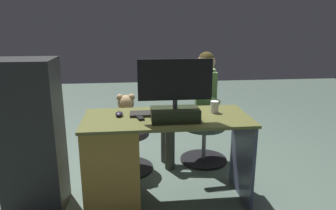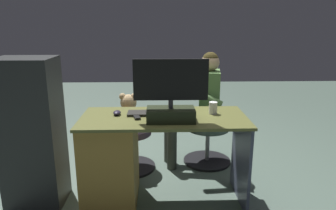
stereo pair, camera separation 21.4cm
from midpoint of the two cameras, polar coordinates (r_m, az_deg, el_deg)
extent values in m
plane|color=#4F6357|center=(3.07, 1.25, -13.62)|extent=(10.00, 10.00, 0.00)
cube|color=brown|center=(2.51, 1.70, -2.39)|extent=(1.32, 0.61, 0.02)
cube|color=olive|center=(2.65, -8.04, -10.04)|extent=(0.42, 0.56, 0.71)
cube|color=#41465D|center=(2.75, 15.24, -9.50)|extent=(0.02, 0.54, 0.71)
cube|color=black|center=(2.39, 3.06, -1.79)|extent=(0.36, 0.21, 0.10)
cylinder|color=#333338|center=(2.36, 3.09, 0.12)|extent=(0.04, 0.04, 0.07)
cube|color=black|center=(2.32, 3.15, 4.56)|extent=(0.56, 0.02, 0.31)
cube|color=black|center=(2.34, 3.13, 4.63)|extent=(0.51, 0.00, 0.28)
cube|color=black|center=(2.56, -0.25, -1.51)|extent=(0.42, 0.14, 0.02)
ellipsoid|color=#241E2F|center=(2.56, -6.86, -1.44)|extent=(0.06, 0.10, 0.04)
cylinder|color=white|center=(2.62, 10.49, -0.53)|extent=(0.07, 0.07, 0.10)
cube|color=black|center=(2.48, -3.33, -2.09)|extent=(0.08, 0.16, 0.02)
cube|color=beige|center=(2.47, 4.17, -2.12)|extent=(0.26, 0.33, 0.02)
cylinder|color=black|center=(3.32, -4.92, -11.09)|extent=(0.51, 0.51, 0.03)
cylinder|color=gray|center=(3.25, -5.00, -8.15)|extent=(0.04, 0.04, 0.35)
cylinder|color=#453849|center=(3.17, -5.08, -4.77)|extent=(0.44, 0.44, 0.06)
ellipsoid|color=tan|center=(3.13, -5.14, -2.49)|extent=(0.19, 0.16, 0.20)
sphere|color=tan|center=(3.08, -5.21, 0.44)|extent=(0.16, 0.16, 0.16)
sphere|color=beige|center=(3.15, -5.13, 0.54)|extent=(0.06, 0.06, 0.06)
sphere|color=tan|center=(3.07, -4.20, 1.53)|extent=(0.07, 0.07, 0.07)
sphere|color=tan|center=(3.07, -6.27, 1.51)|extent=(0.07, 0.07, 0.07)
cylinder|color=tan|center=(3.15, -3.36, -1.58)|extent=(0.06, 0.15, 0.10)
cylinder|color=tan|center=(3.16, -6.87, -1.60)|extent=(0.06, 0.15, 0.10)
cylinder|color=tan|center=(3.25, -4.10, -3.07)|extent=(0.07, 0.12, 0.07)
cylinder|color=tan|center=(3.26, -5.90, -3.08)|extent=(0.07, 0.12, 0.07)
cylinder|color=black|center=(3.48, 8.84, -9.94)|extent=(0.50, 0.50, 0.03)
cylinder|color=gray|center=(3.41, 8.96, -7.11)|extent=(0.04, 0.04, 0.35)
cylinder|color=#42564D|center=(3.34, 9.10, -3.87)|extent=(0.43, 0.43, 0.06)
cube|color=#588145|center=(3.25, 9.32, 1.27)|extent=(0.25, 0.35, 0.56)
sphere|color=tan|center=(3.19, 9.60, 7.64)|extent=(0.18, 0.18, 0.18)
sphere|color=#3B3316|center=(3.19, 9.62, 7.96)|extent=(0.17, 0.17, 0.17)
cylinder|color=#588145|center=(3.00, 7.84, 1.81)|extent=(0.44, 0.14, 0.26)
cylinder|color=#588145|center=(3.37, 5.77, 3.33)|extent=(0.44, 0.14, 0.26)
cylinder|color=#3B4138|center=(3.18, 6.23, -3.77)|extent=(0.41, 0.17, 0.11)
cylinder|color=#3B4138|center=(3.22, 2.63, -7.97)|extent=(0.10, 0.10, 0.43)
cylinder|color=#3B4138|center=(3.34, 5.38, -2.82)|extent=(0.41, 0.17, 0.11)
cylinder|color=#3B4138|center=(3.38, 1.97, -6.82)|extent=(0.10, 0.10, 0.43)
cube|color=#262829|center=(2.69, -21.32, -4.92)|extent=(0.44, 0.36, 1.21)
camera|label=1|loc=(0.11, -87.81, 0.59)|focal=33.68mm
camera|label=2|loc=(0.11, 92.19, -0.59)|focal=33.68mm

